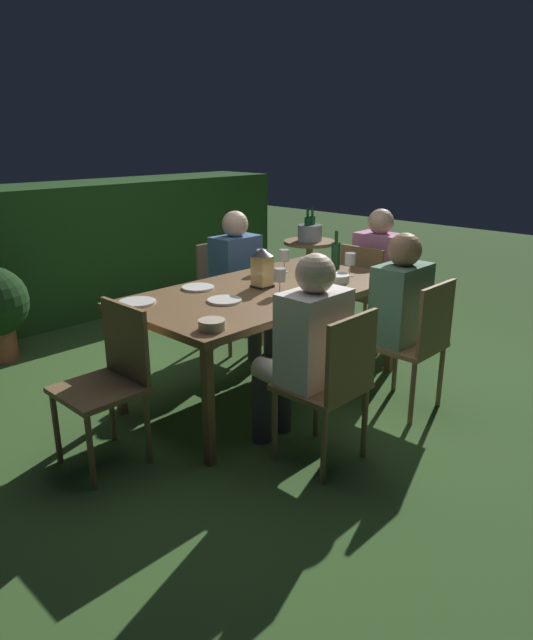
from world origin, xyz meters
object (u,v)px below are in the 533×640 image
at_px(wine_glass_a, 350,260).
at_px(side_table, 309,260).
at_px(chair_side_left_a, 332,381).
at_px(wine_glass_b, 284,256).
at_px(green_bottle_on_table, 336,255).
at_px(bowl_olives, 338,278).
at_px(bowl_bread, 212,324).
at_px(person_in_blue, 241,276).
at_px(plate_b, 198,288).
at_px(chair_head_near, 109,377).
at_px(chair_head_far, 368,291).
at_px(plate_c, 137,302).
at_px(chair_side_left_b, 417,340).
at_px(ice_bucket, 310,231).
at_px(person_in_green, 391,311).
at_px(plate_d, 325,291).
at_px(bowl_salad, 309,261).
at_px(person_in_cream, 304,345).
at_px(chair_side_right_b, 225,289).
at_px(wine_glass_c, 280,276).
at_px(lantern_centerpiece, 262,266).
at_px(plate_a, 224,300).
at_px(wine_glass_d, 262,257).
at_px(person_in_pink, 382,269).
at_px(dining_table, 266,295).

height_order(wine_glass_a, side_table, wine_glass_a).
height_order(chair_side_left_a, wine_glass_b, wine_glass_b).
distance_m(chair_side_left_a, green_bottle_on_table, 1.56).
xyz_separation_m(bowl_olives, bowl_bread, (-1.26, -0.13, -0.00)).
height_order(person_in_blue, plate_b, person_in_blue).
xyz_separation_m(chair_head_near, chair_side_left_a, (0.78, -0.89, 0.00)).
height_order(chair_head_far, bowl_olives, chair_head_far).
bearing_deg(plate_c, chair_side_left_a, -73.28).
bearing_deg(bowl_bread, chair_side_left_b, -22.57).
bearing_deg(ice_bucket, wine_glass_a, -132.42).
bearing_deg(green_bottle_on_table, person_in_green, -115.56).
xyz_separation_m(plate_d, bowl_salad, (0.58, 0.61, 0.02)).
relative_size(bowl_bread, bowl_salad, 1.09).
height_order(person_in_cream, bowl_salad, person_in_cream).
bearing_deg(green_bottle_on_table, chair_side_right_b, 111.35).
distance_m(chair_head_near, person_in_cream, 1.06).
height_order(chair_side_right_b, ice_bucket, ice_bucket).
bearing_deg(wine_glass_b, chair_head_near, -172.02).
height_order(wine_glass_a, bowl_salad, wine_glass_a).
relative_size(chair_side_left_b, ice_bucket, 2.53).
bearing_deg(bowl_salad, chair_side_right_b, 117.95).
height_order(chair_head_near, wine_glass_c, wine_glass_c).
bearing_deg(wine_glass_a, lantern_centerpiece, 160.46).
bearing_deg(lantern_centerpiece, plate_a, -169.92).
bearing_deg(wine_glass_c, chair_side_left_b, -56.61).
relative_size(person_in_green, wine_glass_d, 6.80).
bearing_deg(chair_side_left_a, bowl_bread, 125.80).
relative_size(person_in_pink, plate_b, 5.39).
relative_size(chair_head_near, side_table, 1.37).
height_order(chair_side_right_b, plate_c, chair_side_right_b).
bearing_deg(person_in_cream, chair_head_far, 22.92).
xyz_separation_m(wine_glass_d, plate_a, (-0.72, -0.38, -0.11)).
height_order(wine_glass_b, plate_c, wine_glass_b).
bearing_deg(bowl_olives, wine_glass_b, 92.99).
height_order(chair_side_right_b, plate_d, chair_side_right_b).
xyz_separation_m(chair_head_far, chair_side_left_a, (-1.65, -0.89, 0.00)).
distance_m(chair_head_far, wine_glass_a, 0.70).
distance_m(chair_head_near, bowl_olives, 1.71).
bearing_deg(chair_side_right_b, chair_head_near, -151.57).
bearing_deg(green_bottle_on_table, dining_table, -178.68).
xyz_separation_m(chair_head_near, wine_glass_a, (1.88, -0.20, 0.38)).
distance_m(chair_side_left_b, wine_glass_c, 0.95).
distance_m(chair_side_right_b, chair_side_left_a, 1.99).
bearing_deg(ice_bucket, person_in_pink, -115.72).
xyz_separation_m(dining_table, plate_d, (0.19, -0.34, 0.06)).
xyz_separation_m(chair_side_left_a, wine_glass_a, (1.10, 0.70, 0.38)).
bearing_deg(wine_glass_c, person_in_pink, 6.36).
relative_size(dining_table, chair_side_left_a, 2.22).
distance_m(chair_side_left_a, lantern_centerpiece, 1.11).
relative_size(chair_head_far, chair_side_right_b, 1.00).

